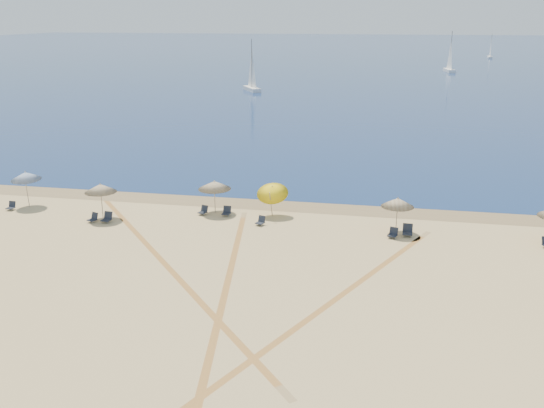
{
  "coord_description": "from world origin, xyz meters",
  "views": [
    {
      "loc": [
        7.24,
        -17.01,
        13.05
      ],
      "look_at": [
        0.0,
        20.0,
        1.3
      ],
      "focal_mm": 40.22,
      "sensor_mm": 36.0,
      "label": 1
    }
  ],
  "objects_px": {
    "umbrella_3": "(272,190)",
    "chair_7": "(408,231)",
    "umbrella_4": "(398,202)",
    "chair_1": "(93,218)",
    "umbrella_1": "(101,188)",
    "sailboat_2": "(450,60)",
    "chair_5": "(261,221)",
    "chair_2": "(107,218)",
    "umbrella_2": "(214,185)",
    "umbrella_0": "(26,176)",
    "chair_3": "(203,211)",
    "chair_0": "(11,206)",
    "sailboat_1": "(490,51)",
    "sailboat_0": "(252,75)",
    "chair_6": "(393,233)",
    "chair_4": "(227,212)"
  },
  "relations": [
    {
      "from": "umbrella_3",
      "to": "chair_7",
      "type": "height_order",
      "value": "umbrella_3"
    },
    {
      "from": "umbrella_4",
      "to": "chair_1",
      "type": "xyz_separation_m",
      "value": [
        -19.56,
        -1.69,
        -1.72
      ]
    },
    {
      "from": "umbrella_1",
      "to": "umbrella_4",
      "type": "height_order",
      "value": "umbrella_1"
    },
    {
      "from": "umbrella_4",
      "to": "sailboat_2",
      "type": "xyz_separation_m",
      "value": [
        12.36,
        116.91,
        0.85
      ]
    },
    {
      "from": "umbrella_1",
      "to": "chair_5",
      "type": "distance_m",
      "value": 10.82
    },
    {
      "from": "chair_2",
      "to": "chair_7",
      "type": "height_order",
      "value": "chair_7"
    },
    {
      "from": "umbrella_1",
      "to": "umbrella_2",
      "type": "xyz_separation_m",
      "value": [
        7.01,
        2.7,
        -0.16
      ]
    },
    {
      "from": "umbrella_0",
      "to": "chair_5",
      "type": "relative_size",
      "value": 3.64
    },
    {
      "from": "chair_1",
      "to": "chair_5",
      "type": "height_order",
      "value": "chair_1"
    },
    {
      "from": "umbrella_2",
      "to": "sailboat_2",
      "type": "xyz_separation_m",
      "value": [
        24.58,
        115.18,
        0.87
      ]
    },
    {
      "from": "umbrella_0",
      "to": "chair_3",
      "type": "xyz_separation_m",
      "value": [
        12.73,
        0.63,
        -1.97
      ]
    },
    {
      "from": "chair_0",
      "to": "chair_1",
      "type": "distance_m",
      "value": 6.98
    },
    {
      "from": "chair_5",
      "to": "sailboat_1",
      "type": "height_order",
      "value": "sailboat_1"
    },
    {
      "from": "umbrella_0",
      "to": "chair_7",
      "type": "height_order",
      "value": "umbrella_0"
    },
    {
      "from": "chair_0",
      "to": "umbrella_1",
      "type": "bearing_deg",
      "value": -2.83
    },
    {
      "from": "chair_1",
      "to": "sailboat_0",
      "type": "height_order",
      "value": "sailboat_0"
    },
    {
      "from": "chair_6",
      "to": "umbrella_0",
      "type": "bearing_deg",
      "value": -166.92
    },
    {
      "from": "sailboat_1",
      "to": "chair_5",
      "type": "bearing_deg",
      "value": -99.69
    },
    {
      "from": "chair_3",
      "to": "sailboat_2",
      "type": "height_order",
      "value": "sailboat_2"
    },
    {
      "from": "chair_1",
      "to": "chair_6",
      "type": "xyz_separation_m",
      "value": [
        19.39,
        0.78,
        0.0
      ]
    },
    {
      "from": "chair_0",
      "to": "chair_4",
      "type": "bearing_deg",
      "value": 8.18
    },
    {
      "from": "umbrella_2",
      "to": "chair_4",
      "type": "xyz_separation_m",
      "value": [
        0.94,
        -0.45,
        -1.69
      ]
    },
    {
      "from": "umbrella_4",
      "to": "chair_1",
      "type": "height_order",
      "value": "umbrella_4"
    },
    {
      "from": "chair_0",
      "to": "chair_7",
      "type": "bearing_deg",
      "value": 1.93
    },
    {
      "from": "umbrella_4",
      "to": "chair_1",
      "type": "bearing_deg",
      "value": -175.07
    },
    {
      "from": "umbrella_4",
      "to": "sailboat_2",
      "type": "height_order",
      "value": "sailboat_2"
    },
    {
      "from": "umbrella_4",
      "to": "sailboat_1",
      "type": "bearing_deg",
      "value": 80.33
    },
    {
      "from": "umbrella_0",
      "to": "umbrella_2",
      "type": "xyz_separation_m",
      "value": [
        13.41,
        1.15,
        -0.27
      ]
    },
    {
      "from": "chair_4",
      "to": "chair_7",
      "type": "xyz_separation_m",
      "value": [
        11.99,
        -1.67,
        0.04
      ]
    },
    {
      "from": "umbrella_4",
      "to": "chair_3",
      "type": "distance_m",
      "value": 13.08
    },
    {
      "from": "chair_1",
      "to": "umbrella_1",
      "type": "bearing_deg",
      "value": 86.73
    },
    {
      "from": "chair_0",
      "to": "sailboat_2",
      "type": "distance_m",
      "value": 123.54
    },
    {
      "from": "chair_2",
      "to": "sailboat_1",
      "type": "xyz_separation_m",
      "value": [
        47.58,
        171.39,
        1.94
      ]
    },
    {
      "from": "umbrella_3",
      "to": "umbrella_1",
      "type": "bearing_deg",
      "value": -166.11
    },
    {
      "from": "chair_1",
      "to": "chair_3",
      "type": "distance_m",
      "value": 7.25
    },
    {
      "from": "umbrella_4",
      "to": "chair_0",
      "type": "height_order",
      "value": "umbrella_4"
    },
    {
      "from": "chair_5",
      "to": "sailboat_2",
      "type": "relative_size",
      "value": 0.08
    },
    {
      "from": "chair_4",
      "to": "sailboat_1",
      "type": "bearing_deg",
      "value": 78.52
    },
    {
      "from": "umbrella_1",
      "to": "chair_0",
      "type": "height_order",
      "value": "umbrella_1"
    },
    {
      "from": "chair_7",
      "to": "sailboat_2",
      "type": "relative_size",
      "value": 0.08
    },
    {
      "from": "umbrella_3",
      "to": "chair_3",
      "type": "bearing_deg",
      "value": -173.37
    },
    {
      "from": "umbrella_2",
      "to": "chair_2",
      "type": "height_order",
      "value": "umbrella_2"
    },
    {
      "from": "umbrella_0",
      "to": "chair_3",
      "type": "bearing_deg",
      "value": 2.83
    },
    {
      "from": "umbrella_3",
      "to": "chair_6",
      "type": "height_order",
      "value": "umbrella_3"
    },
    {
      "from": "umbrella_2",
      "to": "chair_3",
      "type": "distance_m",
      "value": 1.9
    },
    {
      "from": "chair_3",
      "to": "chair_4",
      "type": "xyz_separation_m",
      "value": [
        1.62,
        0.07,
        0.01
      ]
    },
    {
      "from": "umbrella_4",
      "to": "chair_7",
      "type": "xyz_separation_m",
      "value": [
        0.7,
        -0.39,
        -1.67
      ]
    },
    {
      "from": "umbrella_0",
      "to": "sailboat_2",
      "type": "distance_m",
      "value": 122.38
    },
    {
      "from": "chair_0",
      "to": "chair_2",
      "type": "bearing_deg",
      "value": -6.79
    },
    {
      "from": "umbrella_0",
      "to": "chair_2",
      "type": "distance_m",
      "value": 7.57
    }
  ]
}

